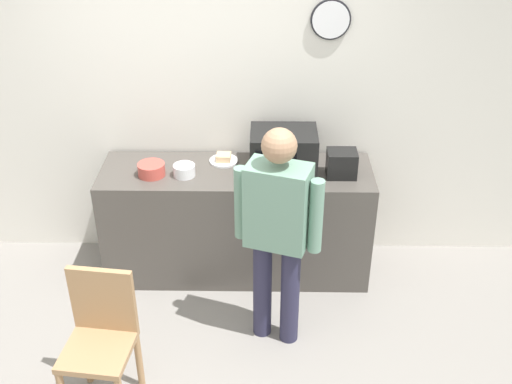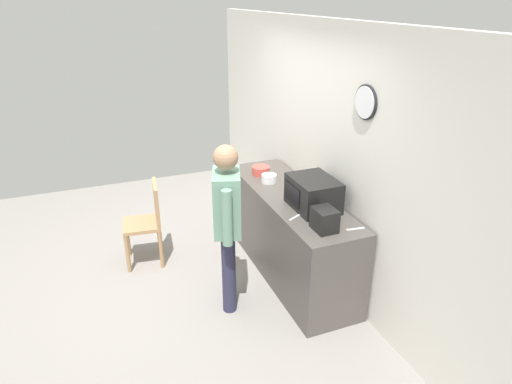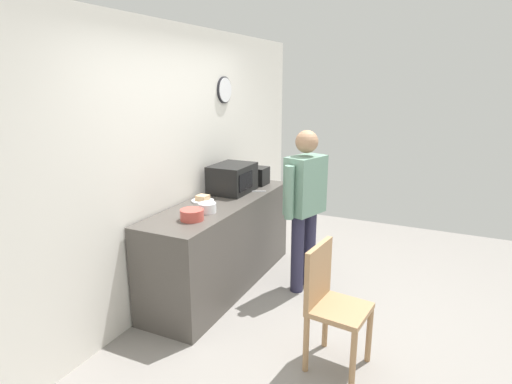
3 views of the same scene
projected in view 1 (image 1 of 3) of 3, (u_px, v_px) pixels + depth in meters
ground_plane at (192, 379)px, 4.12m from camera, size 6.00×6.00×0.00m
back_wall at (205, 104)px, 4.84m from camera, size 5.40×0.13×2.60m
kitchen_counter at (237, 221)px, 4.93m from camera, size 2.07×0.62×0.92m
microwave at (283, 150)px, 4.67m from camera, size 0.50×0.39×0.30m
sandwich_plate at (224, 159)px, 4.82m from camera, size 0.22×0.22×0.07m
salad_bowl at (184, 170)px, 4.61m from camera, size 0.16×0.16×0.09m
cereal_bowl at (151, 169)px, 4.62m from camera, size 0.20×0.20×0.09m
toaster at (342, 164)px, 4.59m from camera, size 0.22×0.18×0.20m
fork_utensil at (349, 159)px, 4.86m from camera, size 0.04×0.17×0.01m
spoon_utensil at (301, 183)px, 4.53m from camera, size 0.09×0.16×0.01m
person_standing at (278, 225)px, 4.01m from camera, size 0.57×0.35×1.63m
wooden_chair at (101, 335)px, 3.74m from camera, size 0.44×0.44×0.94m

